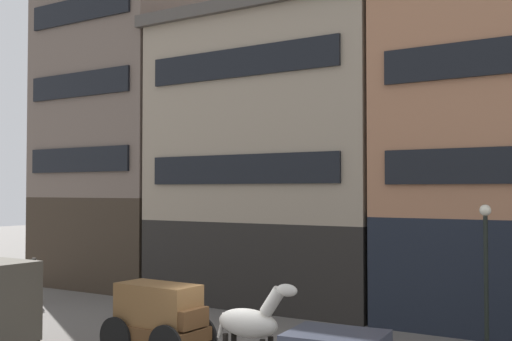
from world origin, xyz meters
name	(u,v)px	position (x,y,z in m)	size (l,w,h in m)	color
building_far_left	(131,130)	(-12.57, 9.68, 7.47)	(7.78, 7.06, 14.86)	#33281E
building_center_left	(284,156)	(-3.88, 9.69, 5.95)	(10.31, 7.06, 11.83)	black
cargo_wagon	(159,315)	(-2.14, -0.11, 1.15)	(2.94, 1.57, 1.98)	brown
draft_horse	(251,323)	(0.81, -0.11, 1.27)	(2.35, 0.64, 2.30)	beige
pedestrian_officer	(34,278)	(-11.90, 3.51, 0.98)	(0.50, 0.50, 1.79)	#38332D
streetlamp_curbside	(486,257)	(5.24, 5.03, 2.67)	(0.32, 0.32, 4.12)	black
fire_hydrant_curbside	(12,282)	(-15.14, 4.91, 0.43)	(0.24, 0.24, 0.83)	maroon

